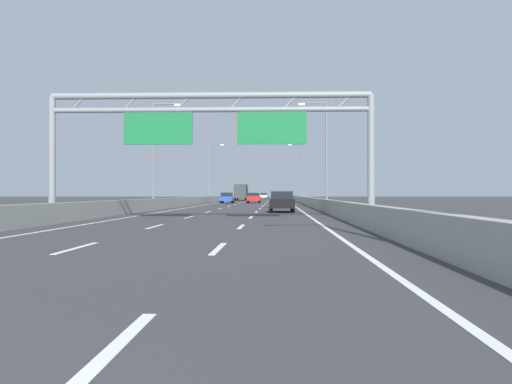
# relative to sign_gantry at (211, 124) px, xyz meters

# --- Properties ---
(ground_plane) EXTENTS (260.00, 260.00, 0.00)m
(ground_plane) POSITION_rel_sign_gantry_xyz_m (-0.05, 74.38, -4.81)
(ground_plane) COLOR #38383A
(lane_dash_left_1) EXTENTS (0.16, 3.00, 0.01)m
(lane_dash_left_1) POSITION_rel_sign_gantry_xyz_m (-1.85, -13.12, -4.80)
(lane_dash_left_1) COLOR white
(lane_dash_left_1) RESTS_ON ground_plane
(lane_dash_left_2) EXTENTS (0.16, 3.00, 0.01)m
(lane_dash_left_2) POSITION_rel_sign_gantry_xyz_m (-1.85, -4.12, -4.80)
(lane_dash_left_2) COLOR white
(lane_dash_left_2) RESTS_ON ground_plane
(lane_dash_left_3) EXTENTS (0.16, 3.00, 0.01)m
(lane_dash_left_3) POSITION_rel_sign_gantry_xyz_m (-1.85, 4.88, -4.80)
(lane_dash_left_3) COLOR white
(lane_dash_left_3) RESTS_ON ground_plane
(lane_dash_left_4) EXTENTS (0.16, 3.00, 0.01)m
(lane_dash_left_4) POSITION_rel_sign_gantry_xyz_m (-1.85, 13.88, -4.80)
(lane_dash_left_4) COLOR white
(lane_dash_left_4) RESTS_ON ground_plane
(lane_dash_left_5) EXTENTS (0.16, 3.00, 0.01)m
(lane_dash_left_5) POSITION_rel_sign_gantry_xyz_m (-1.85, 22.88, -4.80)
(lane_dash_left_5) COLOR white
(lane_dash_left_5) RESTS_ON ground_plane
(lane_dash_left_6) EXTENTS (0.16, 3.00, 0.01)m
(lane_dash_left_6) POSITION_rel_sign_gantry_xyz_m (-1.85, 31.88, -4.80)
(lane_dash_left_6) COLOR white
(lane_dash_left_6) RESTS_ON ground_plane
(lane_dash_left_7) EXTENTS (0.16, 3.00, 0.01)m
(lane_dash_left_7) POSITION_rel_sign_gantry_xyz_m (-1.85, 40.88, -4.80)
(lane_dash_left_7) COLOR white
(lane_dash_left_7) RESTS_ON ground_plane
(lane_dash_left_8) EXTENTS (0.16, 3.00, 0.01)m
(lane_dash_left_8) POSITION_rel_sign_gantry_xyz_m (-1.85, 49.88, -4.80)
(lane_dash_left_8) COLOR white
(lane_dash_left_8) RESTS_ON ground_plane
(lane_dash_left_9) EXTENTS (0.16, 3.00, 0.01)m
(lane_dash_left_9) POSITION_rel_sign_gantry_xyz_m (-1.85, 58.88, -4.80)
(lane_dash_left_9) COLOR white
(lane_dash_left_9) RESTS_ON ground_plane
(lane_dash_left_10) EXTENTS (0.16, 3.00, 0.01)m
(lane_dash_left_10) POSITION_rel_sign_gantry_xyz_m (-1.85, 67.88, -4.80)
(lane_dash_left_10) COLOR white
(lane_dash_left_10) RESTS_ON ground_plane
(lane_dash_left_11) EXTENTS (0.16, 3.00, 0.01)m
(lane_dash_left_11) POSITION_rel_sign_gantry_xyz_m (-1.85, 76.88, -4.80)
(lane_dash_left_11) COLOR white
(lane_dash_left_11) RESTS_ON ground_plane
(lane_dash_left_12) EXTENTS (0.16, 3.00, 0.01)m
(lane_dash_left_12) POSITION_rel_sign_gantry_xyz_m (-1.85, 85.88, -4.80)
(lane_dash_left_12) COLOR white
(lane_dash_left_12) RESTS_ON ground_plane
(lane_dash_left_13) EXTENTS (0.16, 3.00, 0.01)m
(lane_dash_left_13) POSITION_rel_sign_gantry_xyz_m (-1.85, 94.88, -4.80)
(lane_dash_left_13) COLOR white
(lane_dash_left_13) RESTS_ON ground_plane
(lane_dash_left_14) EXTENTS (0.16, 3.00, 0.01)m
(lane_dash_left_14) POSITION_rel_sign_gantry_xyz_m (-1.85, 103.88, -4.80)
(lane_dash_left_14) COLOR white
(lane_dash_left_14) RESTS_ON ground_plane
(lane_dash_left_15) EXTENTS (0.16, 3.00, 0.01)m
(lane_dash_left_15) POSITION_rel_sign_gantry_xyz_m (-1.85, 112.88, -4.80)
(lane_dash_left_15) COLOR white
(lane_dash_left_15) RESTS_ON ground_plane
(lane_dash_left_16) EXTENTS (0.16, 3.00, 0.01)m
(lane_dash_left_16) POSITION_rel_sign_gantry_xyz_m (-1.85, 121.88, -4.80)
(lane_dash_left_16) COLOR white
(lane_dash_left_16) RESTS_ON ground_plane
(lane_dash_left_17) EXTENTS (0.16, 3.00, 0.01)m
(lane_dash_left_17) POSITION_rel_sign_gantry_xyz_m (-1.85, 130.88, -4.80)
(lane_dash_left_17) COLOR white
(lane_dash_left_17) RESTS_ON ground_plane
(lane_dash_right_0) EXTENTS (0.16, 3.00, 0.01)m
(lane_dash_right_0) POSITION_rel_sign_gantry_xyz_m (1.75, -22.12, -4.80)
(lane_dash_right_0) COLOR white
(lane_dash_right_0) RESTS_ON ground_plane
(lane_dash_right_1) EXTENTS (0.16, 3.00, 0.01)m
(lane_dash_right_1) POSITION_rel_sign_gantry_xyz_m (1.75, -13.12, -4.80)
(lane_dash_right_1) COLOR white
(lane_dash_right_1) RESTS_ON ground_plane
(lane_dash_right_2) EXTENTS (0.16, 3.00, 0.01)m
(lane_dash_right_2) POSITION_rel_sign_gantry_xyz_m (1.75, -4.12, -4.80)
(lane_dash_right_2) COLOR white
(lane_dash_right_2) RESTS_ON ground_plane
(lane_dash_right_3) EXTENTS (0.16, 3.00, 0.01)m
(lane_dash_right_3) POSITION_rel_sign_gantry_xyz_m (1.75, 4.88, -4.80)
(lane_dash_right_3) COLOR white
(lane_dash_right_3) RESTS_ON ground_plane
(lane_dash_right_4) EXTENTS (0.16, 3.00, 0.01)m
(lane_dash_right_4) POSITION_rel_sign_gantry_xyz_m (1.75, 13.88, -4.80)
(lane_dash_right_4) COLOR white
(lane_dash_right_4) RESTS_ON ground_plane
(lane_dash_right_5) EXTENTS (0.16, 3.00, 0.01)m
(lane_dash_right_5) POSITION_rel_sign_gantry_xyz_m (1.75, 22.88, -4.80)
(lane_dash_right_5) COLOR white
(lane_dash_right_5) RESTS_ON ground_plane
(lane_dash_right_6) EXTENTS (0.16, 3.00, 0.01)m
(lane_dash_right_6) POSITION_rel_sign_gantry_xyz_m (1.75, 31.88, -4.80)
(lane_dash_right_6) COLOR white
(lane_dash_right_6) RESTS_ON ground_plane
(lane_dash_right_7) EXTENTS (0.16, 3.00, 0.01)m
(lane_dash_right_7) POSITION_rel_sign_gantry_xyz_m (1.75, 40.88, -4.80)
(lane_dash_right_7) COLOR white
(lane_dash_right_7) RESTS_ON ground_plane
(lane_dash_right_8) EXTENTS (0.16, 3.00, 0.01)m
(lane_dash_right_8) POSITION_rel_sign_gantry_xyz_m (1.75, 49.88, -4.80)
(lane_dash_right_8) COLOR white
(lane_dash_right_8) RESTS_ON ground_plane
(lane_dash_right_9) EXTENTS (0.16, 3.00, 0.01)m
(lane_dash_right_9) POSITION_rel_sign_gantry_xyz_m (1.75, 58.88, -4.80)
(lane_dash_right_9) COLOR white
(lane_dash_right_9) RESTS_ON ground_plane
(lane_dash_right_10) EXTENTS (0.16, 3.00, 0.01)m
(lane_dash_right_10) POSITION_rel_sign_gantry_xyz_m (1.75, 67.88, -4.80)
(lane_dash_right_10) COLOR white
(lane_dash_right_10) RESTS_ON ground_plane
(lane_dash_right_11) EXTENTS (0.16, 3.00, 0.01)m
(lane_dash_right_11) POSITION_rel_sign_gantry_xyz_m (1.75, 76.88, -4.80)
(lane_dash_right_11) COLOR white
(lane_dash_right_11) RESTS_ON ground_plane
(lane_dash_right_12) EXTENTS (0.16, 3.00, 0.01)m
(lane_dash_right_12) POSITION_rel_sign_gantry_xyz_m (1.75, 85.88, -4.80)
(lane_dash_right_12) COLOR white
(lane_dash_right_12) RESTS_ON ground_plane
(lane_dash_right_13) EXTENTS (0.16, 3.00, 0.01)m
(lane_dash_right_13) POSITION_rel_sign_gantry_xyz_m (1.75, 94.88, -4.80)
(lane_dash_right_13) COLOR white
(lane_dash_right_13) RESTS_ON ground_plane
(lane_dash_right_14) EXTENTS (0.16, 3.00, 0.01)m
(lane_dash_right_14) POSITION_rel_sign_gantry_xyz_m (1.75, 103.88, -4.80)
(lane_dash_right_14) COLOR white
(lane_dash_right_14) RESTS_ON ground_plane
(lane_dash_right_15) EXTENTS (0.16, 3.00, 0.01)m
(lane_dash_right_15) POSITION_rel_sign_gantry_xyz_m (1.75, 112.88, -4.80)
(lane_dash_right_15) COLOR white
(lane_dash_right_15) RESTS_ON ground_plane
(lane_dash_right_16) EXTENTS (0.16, 3.00, 0.01)m
(lane_dash_right_16) POSITION_rel_sign_gantry_xyz_m (1.75, 121.88, -4.80)
(lane_dash_right_16) COLOR white
(lane_dash_right_16) RESTS_ON ground_plane
(lane_dash_right_17) EXTENTS (0.16, 3.00, 0.01)m
(lane_dash_right_17) POSITION_rel_sign_gantry_xyz_m (1.75, 130.88, -4.80)
(lane_dash_right_17) COLOR white
(lane_dash_right_17) RESTS_ON ground_plane
(edge_line_left) EXTENTS (0.16, 176.00, 0.01)m
(edge_line_left) POSITION_rel_sign_gantry_xyz_m (-5.30, 62.38, -4.80)
(edge_line_left) COLOR white
(edge_line_left) RESTS_ON ground_plane
(edge_line_right) EXTENTS (0.16, 176.00, 0.01)m
(edge_line_right) POSITION_rel_sign_gantry_xyz_m (5.20, 62.38, -4.80)
(edge_line_right) COLOR white
(edge_line_right) RESTS_ON ground_plane
(barrier_left) EXTENTS (0.45, 220.00, 0.95)m
(barrier_left) POSITION_rel_sign_gantry_xyz_m (-6.95, 84.38, -4.33)
(barrier_left) COLOR #9E9E99
(barrier_left) RESTS_ON ground_plane
(barrier_right) EXTENTS (0.45, 220.00, 0.95)m
(barrier_right) POSITION_rel_sign_gantry_xyz_m (6.85, 84.38, -4.33)
(barrier_right) COLOR #9E9E99
(barrier_right) RESTS_ON ground_plane
(sign_gantry) EXTENTS (16.10, 0.36, 6.36)m
(sign_gantry) POSITION_rel_sign_gantry_xyz_m (0.00, 0.00, 0.00)
(sign_gantry) COLOR gray
(sign_gantry) RESTS_ON ground_plane
(streetlamp_left_mid) EXTENTS (2.58, 0.28, 9.50)m
(streetlamp_left_mid) POSITION_rel_sign_gantry_xyz_m (-7.52, 21.79, 0.59)
(streetlamp_left_mid) COLOR slate
(streetlamp_left_mid) RESTS_ON ground_plane
(streetlamp_right_mid) EXTENTS (2.58, 0.28, 9.50)m
(streetlamp_right_mid) POSITION_rel_sign_gantry_xyz_m (7.41, 21.79, 0.59)
(streetlamp_right_mid) COLOR slate
(streetlamp_right_mid) RESTS_ON ground_plane
(streetlamp_left_far) EXTENTS (2.58, 0.28, 9.50)m
(streetlamp_left_far) POSITION_rel_sign_gantry_xyz_m (-7.52, 62.06, 0.59)
(streetlamp_left_far) COLOR slate
(streetlamp_left_far) RESTS_ON ground_plane
(streetlamp_right_far) EXTENTS (2.58, 0.28, 9.50)m
(streetlamp_right_far) POSITION_rel_sign_gantry_xyz_m (7.41, 62.06, 0.59)
(streetlamp_right_far) COLOR slate
(streetlamp_right_far) RESTS_ON ground_plane
(silver_car) EXTENTS (1.80, 4.36, 1.45)m
(silver_car) POSITION_rel_sign_gantry_xyz_m (3.57, 26.32, -4.06)
(silver_car) COLOR #A8ADB2
(silver_car) RESTS_ON ground_plane
(red_car) EXTENTS (1.87, 4.13, 1.47)m
(red_car) POSITION_rel_sign_gantry_xyz_m (-0.03, 52.35, -4.05)
(red_car) COLOR red
(red_car) RESTS_ON ground_plane
(black_car) EXTENTS (1.80, 4.41, 1.54)m
(black_car) POSITION_rel_sign_gantry_xyz_m (3.62, 13.77, -4.04)
(black_car) COLOR black
(black_car) RESTS_ON ground_plane
(yellow_car) EXTENTS (1.88, 4.28, 1.46)m
(yellow_car) POSITION_rel_sign_gantry_xyz_m (3.46, 78.12, -4.06)
(yellow_car) COLOR yellow
(yellow_car) RESTS_ON ground_plane
(orange_car) EXTENTS (1.78, 4.45, 1.49)m
(orange_car) POSITION_rel_sign_gantry_xyz_m (3.69, 91.50, -4.04)
(orange_car) COLOR orange
(orange_car) RESTS_ON ground_plane
(blue_car) EXTENTS (1.78, 4.15, 1.50)m
(blue_car) POSITION_rel_sign_gantry_xyz_m (-3.77, 51.08, -4.05)
(blue_car) COLOR #2347AD
(blue_car) RESTS_ON ground_plane
(white_car) EXTENTS (1.74, 4.35, 1.48)m
(white_car) POSITION_rel_sign_gantry_xyz_m (0.05, 112.16, -4.06)
(white_car) COLOR silver
(white_car) RESTS_ON ground_plane
(box_truck) EXTENTS (2.31, 8.89, 3.11)m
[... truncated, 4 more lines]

